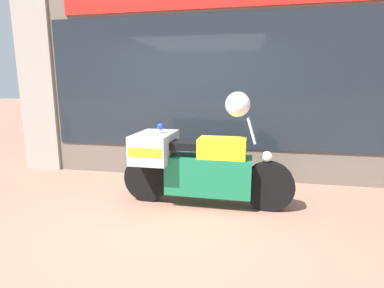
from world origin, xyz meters
TOP-DOWN VIEW (x-y plane):
  - ground_plane at (0.00, 0.00)m, footprint 60.00×60.00m
  - shop_building at (-0.36, 2.00)m, footprint 6.58×0.55m
  - window_display at (0.28, 2.03)m, footprint 5.42×0.30m
  - paramedic_motorcycle at (0.30, 0.59)m, footprint 2.32×0.81m
  - white_helmet at (0.87, 0.58)m, footprint 0.32×0.32m

SIDE VIEW (x-z plane):
  - ground_plane at x=0.00m, z-range 0.00..0.00m
  - window_display at x=0.28m, z-range -0.53..1.49m
  - paramedic_motorcycle at x=0.30m, z-range -0.04..1.18m
  - white_helmet at x=0.87m, z-range 1.22..1.54m
  - shop_building at x=-0.36m, z-range 0.01..3.21m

